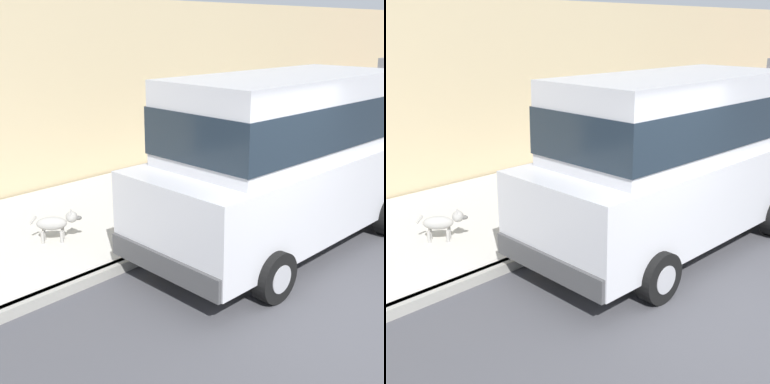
# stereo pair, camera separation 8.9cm
# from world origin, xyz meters

# --- Properties ---
(ground_plane) EXTENTS (80.00, 80.00, 0.00)m
(ground_plane) POSITION_xyz_m (0.00, 0.00, 0.00)
(ground_plane) COLOR #424247
(curb) EXTENTS (0.16, 64.00, 0.14)m
(curb) POSITION_xyz_m (-3.20, 0.00, 0.07)
(curb) COLOR gray
(curb) RESTS_ON ground
(sidewalk) EXTENTS (3.60, 64.00, 0.14)m
(sidewalk) POSITION_xyz_m (-5.00, 0.00, 0.07)
(sidewalk) COLOR #B7B5AD
(sidewalk) RESTS_ON ground
(car_silver_van) EXTENTS (2.22, 4.94, 2.52)m
(car_silver_van) POSITION_xyz_m (-2.17, 1.42, 1.39)
(car_silver_van) COLOR #BCBCC1
(car_silver_van) RESTS_ON ground
(dog_grey) EXTENTS (0.53, 0.61, 0.49)m
(dog_grey) POSITION_xyz_m (-4.41, -1.07, 0.43)
(dog_grey) COLOR #999691
(dog_grey) RESTS_ON sidewalk
(fire_hydrant) EXTENTS (0.34, 0.24, 0.72)m
(fire_hydrant) POSITION_xyz_m (-3.65, 2.41, 0.48)
(fire_hydrant) COLOR red
(fire_hydrant) RESTS_ON sidewalk
(building_facade) EXTENTS (0.50, 20.00, 3.68)m
(building_facade) POSITION_xyz_m (-7.10, 5.02, 1.84)
(building_facade) COLOR tan
(building_facade) RESTS_ON ground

